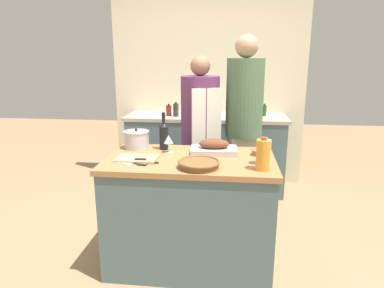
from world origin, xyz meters
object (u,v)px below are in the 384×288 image
object	(u,v)px
cutting_board	(137,159)
person_cook_guest	(244,122)
milk_jug	(264,152)
stock_pot	(137,140)
wine_bottle_green	(164,135)
knife_chef	(130,164)
person_cook_aproned	(200,132)
condiment_bottle_short	(169,110)
condiment_bottle_tall	(264,110)
juice_jug	(263,155)
mixing_bowl	(260,152)
knife_paring	(132,159)
wicker_basket	(199,164)
knife_bread	(144,164)
wine_glass_left	(168,140)
roasting_pan	(214,148)
condiment_bottle_extra	(176,110)

from	to	relation	value
cutting_board	person_cook_guest	xyz separation A→B (m)	(0.81, 0.89, 0.13)
milk_jug	person_cook_guest	xyz separation A→B (m)	(-0.12, 0.90, 0.04)
stock_pot	milk_jug	bearing A→B (deg)	-18.15
milk_jug	wine_bottle_green	bearing A→B (deg)	157.38
knife_chef	person_cook_aproned	distance (m)	1.07
stock_pot	wine_bottle_green	xyz separation A→B (m)	(0.23, -0.01, 0.05)
condiment_bottle_short	milk_jug	bearing A→B (deg)	-59.09
condiment_bottle_tall	person_cook_aproned	size ratio (longest dim) A/B	0.09
juice_jug	knife_chef	xyz separation A→B (m)	(-0.92, 0.02, -0.10)
person_cook_guest	knife_chef	bearing A→B (deg)	-146.76
knife_chef	condiment_bottle_tall	xyz separation A→B (m)	(1.09, 1.86, 0.12)
condiment_bottle_short	condiment_bottle_tall	bearing A→B (deg)	6.19
condiment_bottle_tall	person_cook_guest	bearing A→B (deg)	-107.42
milk_jug	person_cook_guest	distance (m)	0.91
condiment_bottle_short	stock_pot	bearing A→B (deg)	-91.59
cutting_board	condiment_bottle_short	distance (m)	1.62
milk_jug	condiment_bottle_short	world-z (taller)	milk_jug
person_cook_aproned	mixing_bowl	bearing A→B (deg)	-76.24
condiment_bottle_tall	knife_paring	bearing A→B (deg)	-121.24
wicker_basket	knife_bread	world-z (taller)	wicker_basket
person_cook_guest	cutting_board	bearing A→B (deg)	-149.54
juice_jug	wine_glass_left	distance (m)	0.79
juice_jug	knife_bread	bearing A→B (deg)	177.90
roasting_pan	person_cook_guest	world-z (taller)	person_cook_guest
knife_bread	mixing_bowl	bearing A→B (deg)	21.63
person_cook_guest	wicker_basket	bearing A→B (deg)	-125.37
mixing_bowl	knife_paring	xyz separation A→B (m)	(-0.93, -0.29, -0.00)
wine_glass_left	person_cook_aproned	bearing A→B (deg)	73.60
knife_paring	wine_glass_left	bearing A→B (deg)	52.64
stock_pot	condiment_bottle_short	xyz separation A→B (m)	(0.04, 1.30, 0.04)
condiment_bottle_short	wine_bottle_green	bearing A→B (deg)	-81.45
milk_jug	knife_chef	size ratio (longest dim) A/B	0.74
wine_glass_left	knife_paring	distance (m)	0.36
milk_jug	wine_glass_left	distance (m)	0.76
knife_chef	person_cook_aproned	world-z (taller)	person_cook_aproned
stock_pot	knife_chef	size ratio (longest dim) A/B	0.79
roasting_pan	mixing_bowl	bearing A→B (deg)	-0.99
knife_chef	knife_paring	bearing A→B (deg)	89.88
wine_glass_left	knife_bread	size ratio (longest dim) A/B	0.64
stock_pot	juice_jug	size ratio (longest dim) A/B	0.93
wine_glass_left	knife_bread	bearing A→B (deg)	-109.97
knife_bread	person_cook_aproned	xyz separation A→B (m)	(0.31, 0.98, 0.02)
cutting_board	person_cook_aproned	xyz separation A→B (m)	(0.39, 0.88, 0.01)
person_cook_aproned	cutting_board	bearing A→B (deg)	-139.07
knife_bread	person_cook_aproned	world-z (taller)	person_cook_aproned
wine_bottle_green	condiment_bottle_extra	world-z (taller)	wine_bottle_green
juice_jug	condiment_bottle_extra	size ratio (longest dim) A/B	1.34
stock_pot	condiment_bottle_extra	distance (m)	1.27
cutting_board	stock_pot	world-z (taller)	stock_pot
knife_chef	condiment_bottle_extra	size ratio (longest dim) A/B	1.58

